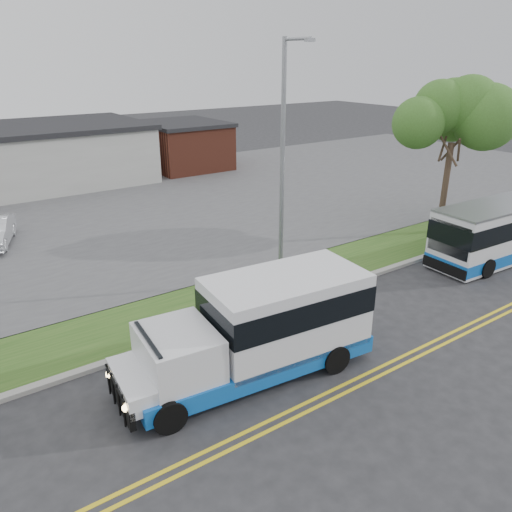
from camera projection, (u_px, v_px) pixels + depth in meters
ground at (260, 332)px, 17.39m from camera, size 140.00×140.00×0.00m
lane_line_north at (337, 388)px, 14.46m from camera, size 70.00×0.12×0.01m
lane_line_south at (344, 393)px, 14.23m from camera, size 70.00×0.12×0.01m
curb at (243, 318)px, 18.20m from camera, size 80.00×0.30×0.15m
verge at (218, 300)px, 19.58m from camera, size 80.00×3.30×0.10m
parking_lot at (99, 213)px, 30.32m from camera, size 80.00×25.00×0.10m
brick_wing at (184, 145)px, 42.03m from camera, size 6.30×7.30×3.90m
tree_east at (455, 115)px, 24.79m from camera, size 5.20×5.20×8.33m
streetlight_near at (284, 160)px, 19.11m from camera, size 0.35×1.53×9.50m
shuttle_bus at (264, 324)px, 14.73m from camera, size 7.93×3.22×2.96m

